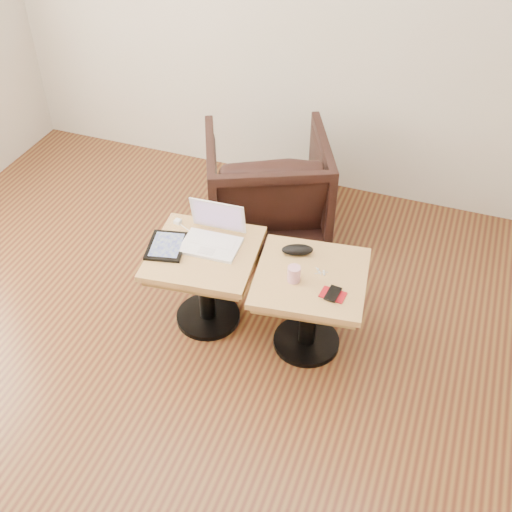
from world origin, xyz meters
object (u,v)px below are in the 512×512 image
(side_table_left, at_px, (205,269))
(armchair, at_px, (267,186))
(laptop, at_px, (213,235))
(striped_cup, at_px, (294,274))
(side_table_right, at_px, (310,293))

(side_table_left, bearing_deg, armchair, 81.08)
(laptop, bearing_deg, striped_cup, -18.91)
(side_table_left, distance_m, side_table_right, 0.61)
(side_table_left, height_order, laptop, laptop)
(side_table_left, distance_m, striped_cup, 0.56)
(side_table_right, height_order, laptop, laptop)
(side_table_left, xyz_separation_m, side_table_right, (0.61, 0.01, 0.00))
(side_table_right, relative_size, laptop, 1.98)
(armchair, bearing_deg, striped_cup, 91.90)
(side_table_right, bearing_deg, striped_cup, -144.01)
(side_table_right, height_order, armchair, armchair)
(side_table_right, distance_m, striped_cup, 0.20)
(laptop, relative_size, striped_cup, 3.71)
(side_table_left, relative_size, armchair, 0.80)
(side_table_left, xyz_separation_m, striped_cup, (0.53, -0.06, 0.17))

